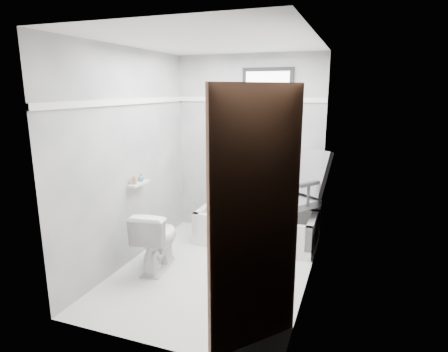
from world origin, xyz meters
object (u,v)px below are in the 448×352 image
at_px(toilet, 157,239).
at_px(soap_bottle_a, 134,179).
at_px(office_chair, 291,195).
at_px(door, 281,242).
at_px(bathtub, 256,227).
at_px(soap_bottle_b, 141,177).

height_order(toilet, soap_bottle_a, soap_bottle_a).
bearing_deg(office_chair, door, -46.58).
distance_m(bathtub, door, 2.46).
relative_size(toilet, soap_bottle_a, 5.90).
xyz_separation_m(toilet, door, (1.60, -1.16, 0.66)).
bearing_deg(bathtub, office_chair, 3.58).
height_order(bathtub, toilet, toilet).
height_order(toilet, door, door).
bearing_deg(soap_bottle_b, soap_bottle_a, -90.00).
relative_size(toilet, soap_bottle_b, 7.61).
bearing_deg(office_chair, soap_bottle_b, -117.28).
bearing_deg(toilet, soap_bottle_b, -46.06).
bearing_deg(door, soap_bottle_a, 146.63).
relative_size(office_chair, soap_bottle_b, 12.40).
relative_size(office_chair, toilet, 1.63).
bearing_deg(door, office_chair, 98.22).
distance_m(door, soap_bottle_b, 2.38).
xyz_separation_m(bathtub, door, (0.75, -2.21, 0.79)).
xyz_separation_m(toilet, soap_bottle_b, (-0.32, 0.24, 0.62)).
relative_size(soap_bottle_a, soap_bottle_b, 1.29).
distance_m(bathtub, toilet, 1.36).
bearing_deg(soap_bottle_b, bathtub, 34.54).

